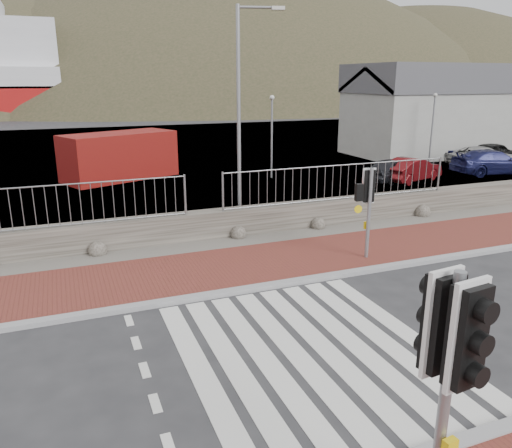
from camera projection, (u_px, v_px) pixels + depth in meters
name	position (u px, v px, depth m)	size (l,w,h in m)	color
ground	(311.00, 351.00, 9.34)	(220.00, 220.00, 0.00)	#28282B
sidewalk_far	(233.00, 268.00, 13.35)	(40.00, 3.00, 0.08)	maroon
kerb_far	(253.00, 289.00, 12.00)	(40.00, 0.25, 0.12)	gray
zebra_crossing	(311.00, 351.00, 9.34)	(4.62, 5.60, 0.01)	silver
gravel_strip	(211.00, 246.00, 15.14)	(40.00, 1.50, 0.06)	#59544C
stone_wall	(204.00, 226.00, 15.73)	(40.00, 0.60, 0.90)	#433E37
railing	(204.00, 184.00, 15.21)	(18.07, 0.07, 1.22)	gray
quay	(123.00, 153.00, 34.26)	(120.00, 40.00, 0.50)	#4C4C4F
water	(89.00, 117.00, 65.52)	(220.00, 50.00, 0.05)	#3F4C54
harbor_building	(441.00, 109.00, 33.31)	(12.20, 6.20, 5.80)	#9E9E99
hills_backdrop	(128.00, 228.00, 96.70)	(254.00, 90.00, 100.00)	#2E311D
traffic_signal_near	(451.00, 352.00, 5.04)	(0.48, 0.32, 3.13)	gray
traffic_signal_far	(369.00, 194.00, 13.52)	(0.63, 0.27, 2.61)	gray
streetlight	(242.00, 108.00, 15.99)	(1.47, 0.55, 7.08)	gray
shipping_container	(120.00, 156.00, 25.11)	(5.53, 2.31, 2.31)	maroon
car_a	(395.00, 170.00, 24.57)	(1.39, 3.45, 1.18)	black
car_b	(412.00, 169.00, 24.62)	(1.24, 3.57, 1.18)	#540C0F
car_c	(492.00, 162.00, 26.44)	(1.80, 4.43, 1.29)	#161846
car_d	(484.00, 157.00, 28.65)	(1.94, 4.20, 1.17)	#959595
car_e	(494.00, 152.00, 30.05)	(1.45, 3.62, 1.23)	black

